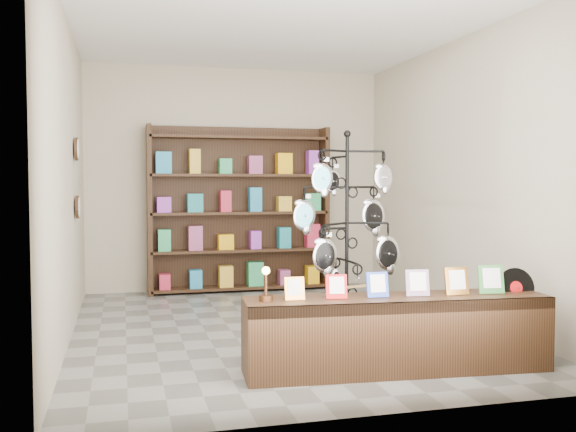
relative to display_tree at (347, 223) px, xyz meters
name	(u,v)px	position (x,y,z in m)	size (l,w,h in m)	color
ground	(280,328)	(-0.37, 0.93, -1.10)	(5.00, 5.00, 0.00)	slate
room_envelope	(280,142)	(-0.37, 0.93, 0.75)	(5.00, 5.00, 5.00)	#AE9F8C
display_tree	(347,223)	(0.00, 0.00, 0.00)	(0.98, 0.92, 1.90)	black
front_shelf	(397,333)	(0.15, -0.72, -0.81)	(2.39, 0.66, 0.83)	black
back_shelving	(239,214)	(-0.37, 3.23, -0.07)	(2.42, 0.36, 2.20)	black
wall_clocks	(77,178)	(-2.34, 1.73, 0.40)	(0.03, 0.24, 0.84)	black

